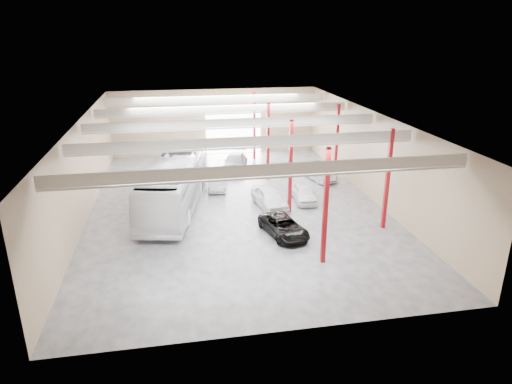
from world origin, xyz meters
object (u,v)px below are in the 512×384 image
object	(u,v)px
coach_bus	(175,183)
car_row_a	(269,198)
car_row_b	(218,180)
car_row_c	(235,162)
car_right_far	(304,193)
car_right_near	(318,171)
black_sedan	(284,227)

from	to	relation	value
coach_bus	car_row_a	distance (m)	7.35
coach_bus	car_row_b	distance (m)	5.36
car_row_c	car_right_far	bearing A→B (deg)	-51.35
car_row_b	car_row_c	world-z (taller)	car_row_c
car_row_c	car_right_near	bearing A→B (deg)	-17.17
black_sedan	car_right_far	xyz separation A→B (m)	(3.12, 6.00, 0.04)
car_row_b	car_right_near	xyz separation A→B (m)	(9.27, 0.80, 0.04)
car_row_b	car_right_near	world-z (taller)	car_right_near
car_row_b	black_sedan	bearing A→B (deg)	-63.73
coach_bus	car_row_c	world-z (taller)	coach_bus
coach_bus	car_right_far	size ratio (longest dim) A/B	3.54
car_row_a	car_right_far	size ratio (longest dim) A/B	1.16
coach_bus	car_row_a	bearing A→B (deg)	-0.30
coach_bus	black_sedan	xyz separation A→B (m)	(6.99, -6.66, -1.31)
car_row_a	car_right_near	xyz separation A→B (m)	(5.80, 6.00, -0.03)
car_row_c	car_row_a	bearing A→B (deg)	-68.39
car_row_b	car_right_near	size ratio (longest dim) A/B	0.95
car_row_b	car_right_far	world-z (taller)	car_row_b
black_sedan	car_row_b	bearing A→B (deg)	94.97
coach_bus	car_right_far	distance (m)	10.21
coach_bus	black_sedan	bearing A→B (deg)	-32.33
black_sedan	car_row_b	xyz separation A→B (m)	(-3.35, 10.40, 0.07)
car_row_c	car_right_far	distance (m)	10.49
car_row_b	car_right_near	bearing A→B (deg)	13.34
car_row_a	car_right_far	xyz separation A→B (m)	(3.00, 0.80, -0.11)
car_row_b	car_right_near	distance (m)	9.31
car_row_a	coach_bus	bearing A→B (deg)	159.46
black_sedan	car_row_c	size ratio (longest dim) A/B	0.87
car_row_b	car_row_c	distance (m)	5.66
car_row_a	car_right_far	world-z (taller)	car_row_a
car_row_a	car_row_c	world-z (taller)	car_row_a
black_sedan	car_row_c	bearing A→B (deg)	81.17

